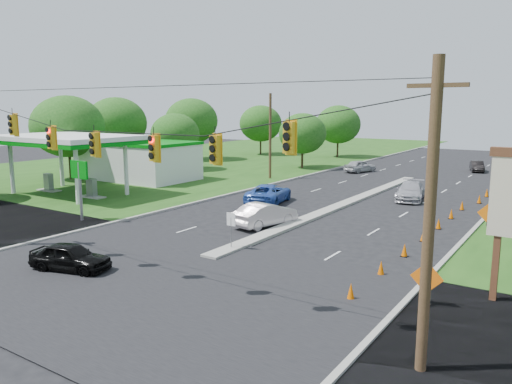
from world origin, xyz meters
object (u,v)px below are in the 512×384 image
Objects in this scene: gas_station at (127,157)px; blue_pickup at (269,193)px; black_sedan at (70,257)px; white_sedan at (265,214)px.

gas_station is 18.41m from blue_pickup.
gas_station is 5.06× the size of black_sedan.
blue_pickup is (18.23, -1.83, -1.80)m from gas_station.
gas_station is 3.54× the size of blue_pickup.
black_sedan is 0.70× the size of blue_pickup.
white_sedan is (2.87, 12.57, 0.10)m from black_sedan.
gas_station is 23.87m from white_sedan.
black_sedan is (19.34, -21.15, -1.91)m from gas_station.
gas_station is 28.72m from black_sedan.
black_sedan is at bearing 89.22° from white_sedan.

